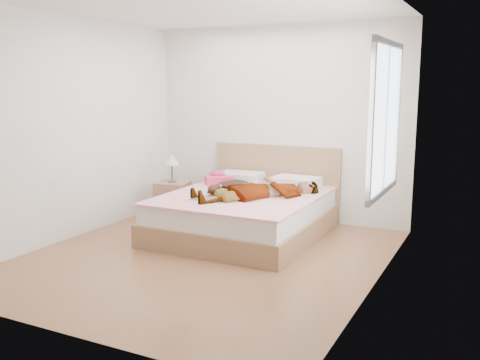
{
  "coord_description": "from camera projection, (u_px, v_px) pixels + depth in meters",
  "views": [
    {
      "loc": [
        2.78,
        -4.71,
        1.82
      ],
      "look_at": [
        0.0,
        0.85,
        0.7
      ],
      "focal_mm": 40.0,
      "sensor_mm": 36.0,
      "label": 1
    }
  ],
  "objects": [
    {
      "name": "ground",
      "position": [
        204.0,
        257.0,
        5.69
      ],
      "size": [
        4.0,
        4.0,
        0.0
      ],
      "primitive_type": "plane",
      "color": "#56301B",
      "rests_on": "ground"
    },
    {
      "name": "woman",
      "position": [
        259.0,
        187.0,
        6.29
      ],
      "size": [
        1.52,
        1.6,
        0.22
      ],
      "primitive_type": "imported",
      "rotation": [
        0.0,
        0.0,
        -0.73
      ],
      "color": "white",
      "rests_on": "bed"
    },
    {
      "name": "hair",
      "position": [
        234.0,
        183.0,
        6.95
      ],
      "size": [
        0.53,
        0.58,
        0.07
      ],
      "primitive_type": "ellipsoid",
      "rotation": [
        0.0,
        0.0,
        0.32
      ],
      "color": "black",
      "rests_on": "bed"
    },
    {
      "name": "phone",
      "position": [
        237.0,
        174.0,
        6.85
      ],
      "size": [
        0.1,
        0.09,
        0.05
      ],
      "primitive_type": "cube",
      "rotation": [
        0.44,
        0.0,
        0.84
      ],
      "color": "silver",
      "rests_on": "bed"
    },
    {
      "name": "room_shell",
      "position": [
        386.0,
        119.0,
        4.91
      ],
      "size": [
        4.0,
        4.0,
        4.0
      ],
      "color": "white",
      "rests_on": "ground"
    },
    {
      "name": "bed",
      "position": [
        247.0,
        212.0,
        6.56
      ],
      "size": [
        1.8,
        2.08,
        1.0
      ],
      "color": "brown",
      "rests_on": "ground"
    },
    {
      "name": "towel",
      "position": [
        218.0,
        179.0,
        7.07
      ],
      "size": [
        0.44,
        0.43,
        0.18
      ],
      "color": "#FB4471",
      "rests_on": "bed"
    },
    {
      "name": "magazine",
      "position": [
        207.0,
        199.0,
        6.13
      ],
      "size": [
        0.45,
        0.32,
        0.02
      ],
      "color": "white",
      "rests_on": "bed"
    },
    {
      "name": "coffee_mug",
      "position": [
        237.0,
        193.0,
        6.27
      ],
      "size": [
        0.12,
        0.1,
        0.09
      ],
      "color": "white",
      "rests_on": "bed"
    },
    {
      "name": "plush_toy",
      "position": [
        214.0,
        189.0,
        6.41
      ],
      "size": [
        0.15,
        0.22,
        0.12
      ],
      "color": "black",
      "rests_on": "bed"
    },
    {
      "name": "nightstand",
      "position": [
        173.0,
        197.0,
        7.28
      ],
      "size": [
        0.48,
        0.44,
        0.9
      ],
      "color": "#8D5C41",
      "rests_on": "ground"
    }
  ]
}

